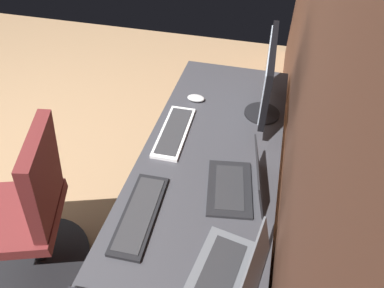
% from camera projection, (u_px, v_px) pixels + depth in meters
% --- Properties ---
extents(wall_back, '(5.08, 0.10, 2.60)m').
position_uv_depth(wall_back, '(326.00, 56.00, 1.29)').
color(wall_back, brown).
rests_on(wall_back, ground).
extents(desk, '(2.10, 0.69, 0.73)m').
position_uv_depth(desk, '(202.00, 189.00, 1.64)').
color(desk, '#38383D').
rests_on(desk, ground).
extents(drawer_pedestal, '(0.40, 0.51, 0.69)m').
position_uv_depth(drawer_pedestal, '(190.00, 287.00, 1.61)').
color(drawer_pedestal, '#38383D').
rests_on(drawer_pedestal, ground).
extents(monitor_primary, '(0.58, 0.20, 0.43)m').
position_uv_depth(monitor_primary, '(268.00, 76.00, 1.79)').
color(monitor_primary, black).
rests_on(monitor_primary, desk).
extents(laptop_leftmost, '(0.35, 0.29, 0.20)m').
position_uv_depth(laptop_leftmost, '(234.00, 270.00, 1.22)').
color(laptop_leftmost, '#595B60').
rests_on(laptop_leftmost, desk).
extents(laptop_left, '(0.36, 0.29, 0.20)m').
position_uv_depth(laptop_left, '(241.00, 183.00, 1.52)').
color(laptop_left, black).
rests_on(laptop_left, desk).
extents(keyboard_main, '(0.42, 0.15, 0.02)m').
position_uv_depth(keyboard_main, '(174.00, 132.00, 1.83)').
color(keyboard_main, silver).
rests_on(keyboard_main, desk).
extents(keyboard_spare, '(0.43, 0.16, 0.02)m').
position_uv_depth(keyboard_spare, '(140.00, 214.00, 1.44)').
color(keyboard_spare, black).
rests_on(keyboard_spare, desk).
extents(mouse_main, '(0.06, 0.10, 0.03)m').
position_uv_depth(mouse_main, '(196.00, 98.00, 2.04)').
color(mouse_main, silver).
rests_on(mouse_main, desk).
extents(office_chair, '(0.56, 0.60, 0.97)m').
position_uv_depth(office_chair, '(32.00, 217.00, 1.77)').
color(office_chair, maroon).
rests_on(office_chair, ground).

